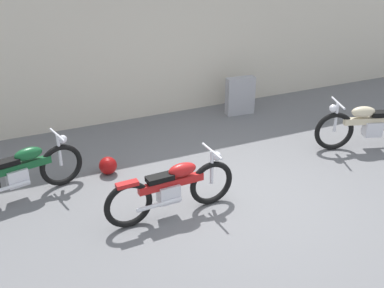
{
  "coord_description": "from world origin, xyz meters",
  "views": [
    {
      "loc": [
        -3.13,
        -5.24,
        3.81
      ],
      "look_at": [
        -0.38,
        0.89,
        0.55
      ],
      "focal_mm": 44.47,
      "sensor_mm": 36.0,
      "label": 1
    }
  ],
  "objects_px": {
    "stone_marker": "(240,96)",
    "motorcycle_green": "(21,172)",
    "motorcycle_cream": "(369,125)",
    "motorcycle_red": "(173,188)",
    "helmet": "(108,166)"
  },
  "relations": [
    {
      "from": "motorcycle_cream",
      "to": "motorcycle_red",
      "type": "relative_size",
      "value": 1.01
    },
    {
      "from": "motorcycle_cream",
      "to": "motorcycle_red",
      "type": "bearing_deg",
      "value": 25.85
    },
    {
      "from": "motorcycle_green",
      "to": "motorcycle_red",
      "type": "distance_m",
      "value": 2.28
    },
    {
      "from": "helmet",
      "to": "motorcycle_green",
      "type": "xyz_separation_m",
      "value": [
        -1.33,
        -0.18,
        0.27
      ]
    },
    {
      "from": "stone_marker",
      "to": "motorcycle_green",
      "type": "distance_m",
      "value": 4.8
    },
    {
      "from": "helmet",
      "to": "motorcycle_green",
      "type": "distance_m",
      "value": 1.37
    },
    {
      "from": "motorcycle_cream",
      "to": "motorcycle_green",
      "type": "bearing_deg",
      "value": 10.47
    },
    {
      "from": "motorcycle_green",
      "to": "motorcycle_red",
      "type": "xyz_separation_m",
      "value": [
        1.85,
        -1.33,
        -0.0
      ]
    },
    {
      "from": "stone_marker",
      "to": "motorcycle_green",
      "type": "relative_size",
      "value": 0.42
    },
    {
      "from": "motorcycle_red",
      "to": "motorcycle_green",
      "type": "bearing_deg",
      "value": 141.62
    },
    {
      "from": "stone_marker",
      "to": "helmet",
      "type": "distance_m",
      "value": 3.51
    },
    {
      "from": "stone_marker",
      "to": "motorcycle_red",
      "type": "height_order",
      "value": "motorcycle_red"
    },
    {
      "from": "motorcycle_green",
      "to": "motorcycle_red",
      "type": "height_order",
      "value": "same"
    },
    {
      "from": "motorcycle_green",
      "to": "motorcycle_cream",
      "type": "xyz_separation_m",
      "value": [
        5.83,
        -0.79,
        0.02
      ]
    },
    {
      "from": "stone_marker",
      "to": "motorcycle_cream",
      "type": "bearing_deg",
      "value": -61.39
    }
  ]
}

